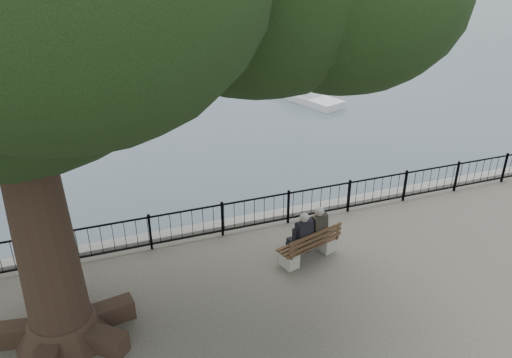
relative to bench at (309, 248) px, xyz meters
name	(u,v)px	position (x,y,z in m)	size (l,w,h in m)	color
harbor	(250,235)	(-0.80, 2.36, -0.82)	(260.00, 260.00, 1.20)	slate
railing	(256,212)	(-0.80, 1.86, 0.24)	(22.06, 0.06, 1.00)	black
bench	(309,248)	(0.00, 0.00, 0.00)	(1.82, 0.98, 0.92)	gray
person_left	(300,238)	(-0.27, 0.03, 0.35)	(0.55, 0.79, 1.46)	black
person_right	(315,232)	(0.21, 0.16, 0.35)	(0.55, 0.79, 1.46)	black
lion_monument	(125,0)	(1.20, 49.29, 1.00)	(6.27, 6.27, 9.18)	slate
sailboat_b	(128,89)	(-2.25, 20.47, -0.97)	(1.70, 5.48, 12.13)	silver
sailboat_c	(302,94)	(7.18, 15.92, -0.99)	(3.19, 5.64, 11.46)	silver
sailboat_d	(295,49)	(12.15, 28.06, -1.03)	(1.97, 5.09, 9.16)	silver
sailboat_f	(158,52)	(1.35, 30.68, -0.99)	(1.56, 5.28, 11.08)	silver
sailboat_g	(219,37)	(7.71, 35.33, -1.01)	(2.15, 6.17, 11.07)	silver
sailboat_h	(57,35)	(-6.19, 41.36, -1.00)	(3.05, 5.00, 10.43)	silver
sailboat_i	(29,74)	(-8.02, 26.48, -0.99)	(1.50, 4.77, 10.38)	silver
sailboat_j	(286,60)	(9.83, 24.56, -0.99)	(3.73, 5.69, 11.41)	silver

